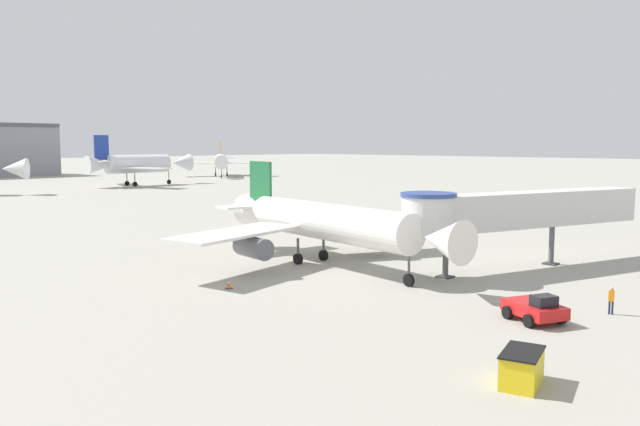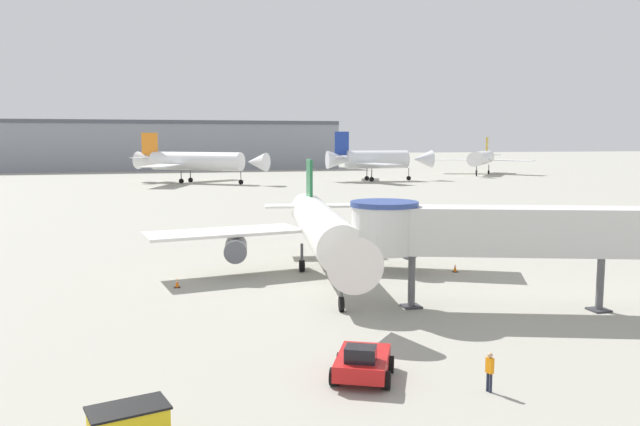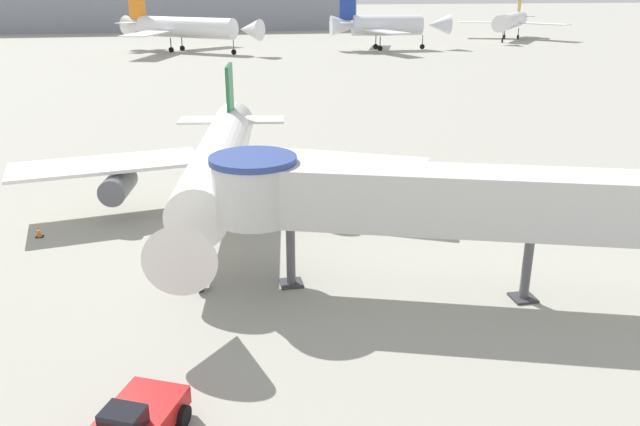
{
  "view_description": "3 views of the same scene",
  "coord_description": "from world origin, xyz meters",
  "px_view_note": "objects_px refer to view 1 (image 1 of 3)",
  "views": [
    {
      "loc": [
        -35.87,
        -31.25,
        10.07
      ],
      "look_at": [
        2.35,
        5.68,
        4.13
      ],
      "focal_mm": 35.0,
      "sensor_mm": 36.0,
      "label": 1
    },
    {
      "loc": [
        -10.72,
        -40.35,
        10.2
      ],
      "look_at": [
        0.51,
        2.82,
        4.9
      ],
      "focal_mm": 35.0,
      "sensor_mm": 36.0,
      "label": 2
    },
    {
      "loc": [
        0.23,
        -33.41,
        14.04
      ],
      "look_at": [
        5.96,
        -3.17,
        2.64
      ],
      "focal_mm": 35.0,
      "sensor_mm": 36.0,
      "label": 3
    }
  ],
  "objects_px": {
    "traffic_cone_port_wing": "(229,284)",
    "background_jet_gold_tail": "(221,161)",
    "ground_crew_marshaller": "(611,299)",
    "service_container_yellow": "(522,368)",
    "traffic_cone_starboard_wing": "(409,249)",
    "background_jet_blue_tail": "(136,164)",
    "main_airplane": "(323,222)",
    "jet_bridge": "(511,210)",
    "pushback_tug_red": "(535,309)"
  },
  "relations": [
    {
      "from": "pushback_tug_red",
      "to": "jet_bridge",
      "type": "bearing_deg",
      "value": 57.87
    },
    {
      "from": "main_airplane",
      "to": "pushback_tug_red",
      "type": "bearing_deg",
      "value": -91.9
    },
    {
      "from": "service_container_yellow",
      "to": "background_jet_gold_tail",
      "type": "bearing_deg",
      "value": 57.15
    },
    {
      "from": "main_airplane",
      "to": "background_jet_gold_tail",
      "type": "distance_m",
      "value": 143.39
    },
    {
      "from": "background_jet_blue_tail",
      "to": "traffic_cone_port_wing",
      "type": "bearing_deg",
      "value": 155.09
    },
    {
      "from": "main_airplane",
      "to": "traffic_cone_port_wing",
      "type": "height_order",
      "value": "main_airplane"
    },
    {
      "from": "main_airplane",
      "to": "ground_crew_marshaller",
      "type": "distance_m",
      "value": 22.82
    },
    {
      "from": "service_container_yellow",
      "to": "ground_crew_marshaller",
      "type": "xyz_separation_m",
      "value": [
        13.93,
        1.23,
        0.21
      ]
    },
    {
      "from": "traffic_cone_starboard_wing",
      "to": "background_jet_blue_tail",
      "type": "height_order",
      "value": "background_jet_blue_tail"
    },
    {
      "from": "main_airplane",
      "to": "pushback_tug_red",
      "type": "relative_size",
      "value": 6.72
    },
    {
      "from": "traffic_cone_starboard_wing",
      "to": "background_jet_gold_tail",
      "type": "distance_m",
      "value": 139.17
    },
    {
      "from": "traffic_cone_port_wing",
      "to": "background_jet_gold_tail",
      "type": "xyz_separation_m",
      "value": [
        90.19,
        120.42,
        4.41
      ]
    },
    {
      "from": "pushback_tug_red",
      "to": "background_jet_gold_tail",
      "type": "bearing_deg",
      "value": 84.53
    },
    {
      "from": "pushback_tug_red",
      "to": "traffic_cone_starboard_wing",
      "type": "bearing_deg",
      "value": 79.0
    },
    {
      "from": "jet_bridge",
      "to": "background_jet_gold_tail",
      "type": "height_order",
      "value": "background_jet_gold_tail"
    },
    {
      "from": "ground_crew_marshaller",
      "to": "traffic_cone_starboard_wing",
      "type": "bearing_deg",
      "value": 140.31
    },
    {
      "from": "pushback_tug_red",
      "to": "traffic_cone_port_wing",
      "type": "bearing_deg",
      "value": 135.97
    },
    {
      "from": "jet_bridge",
      "to": "background_jet_gold_tail",
      "type": "xyz_separation_m",
      "value": [
        70.39,
        131.3,
        -0.06
      ]
    },
    {
      "from": "traffic_cone_starboard_wing",
      "to": "ground_crew_marshaller",
      "type": "xyz_separation_m",
      "value": [
        -9.23,
        -21.31,
        0.65
      ]
    },
    {
      "from": "background_jet_gold_tail",
      "to": "ground_crew_marshaller",
      "type": "bearing_deg",
      "value": -82.29
    },
    {
      "from": "service_container_yellow",
      "to": "background_jet_blue_tail",
      "type": "distance_m",
      "value": 134.55
    },
    {
      "from": "traffic_cone_starboard_wing",
      "to": "background_jet_gold_tail",
      "type": "xyz_separation_m",
      "value": [
        69.26,
        120.63,
        4.43
      ]
    },
    {
      "from": "traffic_cone_port_wing",
      "to": "ground_crew_marshaller",
      "type": "relative_size",
      "value": 0.42
    },
    {
      "from": "main_airplane",
      "to": "jet_bridge",
      "type": "xyz_separation_m",
      "value": [
        9.15,
        -12.0,
        1.21
      ]
    },
    {
      "from": "main_airplane",
      "to": "traffic_cone_starboard_wing",
      "type": "relative_size",
      "value": 41.98
    },
    {
      "from": "main_airplane",
      "to": "background_jet_gold_tail",
      "type": "bearing_deg",
      "value": 64.3
    },
    {
      "from": "pushback_tug_red",
      "to": "traffic_cone_port_wing",
      "type": "xyz_separation_m",
      "value": [
        -7.14,
        18.95,
        -0.42
      ]
    },
    {
      "from": "ground_crew_marshaller",
      "to": "background_jet_gold_tail",
      "type": "bearing_deg",
      "value": 134.78
    },
    {
      "from": "main_airplane",
      "to": "traffic_cone_port_wing",
      "type": "xyz_separation_m",
      "value": [
        -10.64,
        -1.13,
        -3.26
      ]
    },
    {
      "from": "jet_bridge",
      "to": "pushback_tug_red",
      "type": "relative_size",
      "value": 5.71
    },
    {
      "from": "pushback_tug_red",
      "to": "service_container_yellow",
      "type": "distance_m",
      "value": 10.12
    },
    {
      "from": "ground_crew_marshaller",
      "to": "service_container_yellow",
      "type": "bearing_deg",
      "value": -101.24
    },
    {
      "from": "background_jet_gold_tail",
      "to": "background_jet_blue_tail",
      "type": "distance_m",
      "value": 44.2
    },
    {
      "from": "service_container_yellow",
      "to": "background_jet_gold_tail",
      "type": "xyz_separation_m",
      "value": [
        92.42,
        143.17,
        4.0
      ]
    },
    {
      "from": "main_airplane",
      "to": "service_container_yellow",
      "type": "bearing_deg",
      "value": -110.36
    },
    {
      "from": "ground_crew_marshaller",
      "to": "background_jet_gold_tail",
      "type": "xyz_separation_m",
      "value": [
        78.49,
        141.94,
        3.79
      ]
    },
    {
      "from": "traffic_cone_starboard_wing",
      "to": "background_jet_gold_tail",
      "type": "bearing_deg",
      "value": 60.14
    },
    {
      "from": "service_container_yellow",
      "to": "traffic_cone_starboard_wing",
      "type": "xyz_separation_m",
      "value": [
        23.16,
        22.54,
        -0.44
      ]
    },
    {
      "from": "pushback_tug_red",
      "to": "ground_crew_marshaller",
      "type": "relative_size",
      "value": 2.42
    },
    {
      "from": "traffic_cone_starboard_wing",
      "to": "background_jet_blue_tail",
      "type": "relative_size",
      "value": 0.02
    },
    {
      "from": "service_container_yellow",
      "to": "traffic_cone_starboard_wing",
      "type": "relative_size",
      "value": 4.5
    },
    {
      "from": "pushback_tug_red",
      "to": "traffic_cone_starboard_wing",
      "type": "height_order",
      "value": "pushback_tug_red"
    },
    {
      "from": "traffic_cone_starboard_wing",
      "to": "ground_crew_marshaller",
      "type": "height_order",
      "value": "ground_crew_marshaller"
    },
    {
      "from": "traffic_cone_port_wing",
      "to": "ground_crew_marshaller",
      "type": "xyz_separation_m",
      "value": [
        11.69,
        -21.51,
        0.62
      ]
    },
    {
      "from": "jet_bridge",
      "to": "traffic_cone_starboard_wing",
      "type": "height_order",
      "value": "jet_bridge"
    },
    {
      "from": "traffic_cone_port_wing",
      "to": "background_jet_blue_tail",
      "type": "distance_m",
      "value": 112.99
    },
    {
      "from": "main_airplane",
      "to": "traffic_cone_port_wing",
      "type": "distance_m",
      "value": 11.19
    },
    {
      "from": "traffic_cone_port_wing",
      "to": "background_jet_gold_tail",
      "type": "relative_size",
      "value": 0.03
    },
    {
      "from": "traffic_cone_port_wing",
      "to": "background_jet_gold_tail",
      "type": "distance_m",
      "value": 150.52
    },
    {
      "from": "ground_crew_marshaller",
      "to": "jet_bridge",
      "type": "bearing_deg",
      "value": 126.43
    }
  ]
}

